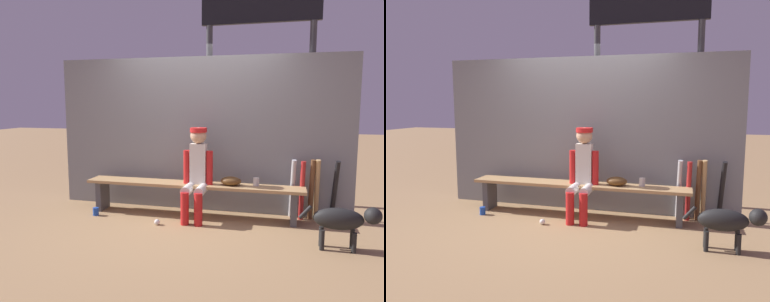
# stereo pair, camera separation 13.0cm
# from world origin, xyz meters

# --- Properties ---
(ground_plane) EXTENTS (30.00, 30.00, 0.00)m
(ground_plane) POSITION_xyz_m (0.00, 0.00, 0.00)
(ground_plane) COLOR #9E7A51
(chainlink_fence) EXTENTS (4.32, 0.03, 2.23)m
(chainlink_fence) POSITION_xyz_m (0.00, 0.37, 1.11)
(chainlink_fence) COLOR gray
(chainlink_fence) RESTS_ON ground_plane
(dugout_bench) EXTENTS (3.04, 0.36, 0.47)m
(dugout_bench) POSITION_xyz_m (0.00, 0.00, 0.38)
(dugout_bench) COLOR tan
(dugout_bench) RESTS_ON ground_plane
(player_seated) EXTENTS (0.41, 0.55, 1.24)m
(player_seated) POSITION_xyz_m (0.09, -0.11, 0.67)
(player_seated) COLOR silver
(player_seated) RESTS_ON ground_plane
(baseball_glove) EXTENTS (0.28, 0.20, 0.12)m
(baseball_glove) POSITION_xyz_m (0.54, 0.00, 0.53)
(baseball_glove) COLOR #593819
(baseball_glove) RESTS_ON dugout_bench
(bat_aluminum_silver) EXTENTS (0.09, 0.22, 0.82)m
(bat_aluminum_silver) POSITION_xyz_m (1.35, 0.26, 0.41)
(bat_aluminum_silver) COLOR #B7B7BC
(bat_aluminum_silver) RESTS_ON ground_plane
(bat_aluminum_red) EXTENTS (0.09, 0.13, 0.81)m
(bat_aluminum_red) POSITION_xyz_m (1.47, 0.20, 0.40)
(bat_aluminum_red) COLOR #B22323
(bat_aluminum_red) RESTS_ON ground_plane
(bat_wood_dark) EXTENTS (0.09, 0.17, 0.83)m
(bat_wood_dark) POSITION_xyz_m (1.59, 0.23, 0.42)
(bat_wood_dark) COLOR brown
(bat_wood_dark) RESTS_ON ground_plane
(bat_wood_tan) EXTENTS (0.07, 0.22, 0.84)m
(bat_wood_tan) POSITION_xyz_m (1.67, 0.26, 0.42)
(bat_wood_tan) COLOR tan
(bat_wood_tan) RESTS_ON ground_plane
(bat_aluminum_black) EXTENTS (0.11, 0.26, 0.83)m
(bat_aluminum_black) POSITION_xyz_m (1.89, 0.27, 0.41)
(bat_aluminum_black) COLOR black
(bat_aluminum_black) RESTS_ON ground_plane
(baseball) EXTENTS (0.07, 0.07, 0.07)m
(baseball) POSITION_xyz_m (-0.34, -0.48, 0.04)
(baseball) COLOR white
(baseball) RESTS_ON ground_plane
(cup_on_ground) EXTENTS (0.08, 0.08, 0.11)m
(cup_on_ground) POSITION_xyz_m (-1.32, -0.31, 0.06)
(cup_on_ground) COLOR #1E47AD
(cup_on_ground) RESTS_ON ground_plane
(cup_on_bench) EXTENTS (0.08, 0.08, 0.11)m
(cup_on_bench) POSITION_xyz_m (0.87, 0.06, 0.52)
(cup_on_bench) COLOR silver
(cup_on_bench) RESTS_ON dugout_bench
(scoreboard) EXTENTS (2.08, 0.27, 3.99)m
(scoreboard) POSITION_xyz_m (0.85, 1.07, 2.79)
(scoreboard) COLOR #3F3F42
(scoreboard) RESTS_ON ground_plane
(dog) EXTENTS (0.84, 0.20, 0.49)m
(dog) POSITION_xyz_m (1.87, -0.76, 0.34)
(dog) COLOR black
(dog) RESTS_ON ground_plane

